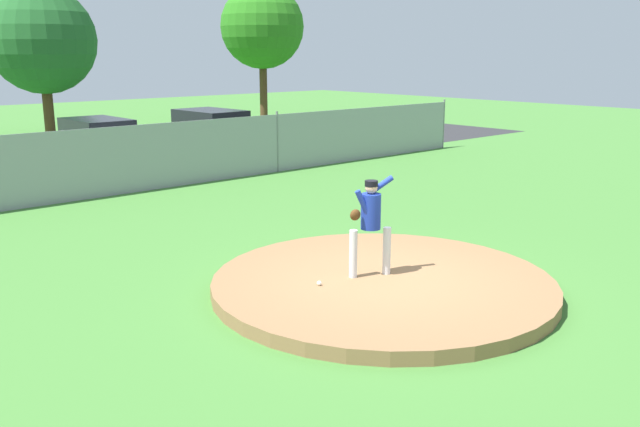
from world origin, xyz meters
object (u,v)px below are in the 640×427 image
(pitcher_youth, at_px, (370,218))
(parked_car_white, at_px, (98,144))
(parked_car_charcoal, at_px, (211,135))
(baseball, at_px, (319,283))

(pitcher_youth, distance_m, parked_car_white, 14.42)
(parked_car_white, distance_m, parked_car_charcoal, 4.16)
(pitcher_youth, xyz_separation_m, parked_car_white, (1.75, 14.31, -0.39))
(pitcher_youth, height_order, parked_car_white, pitcher_youth)
(pitcher_youth, bearing_deg, parked_car_white, 83.04)
(pitcher_youth, xyz_separation_m, baseball, (-0.93, 0.18, -0.94))
(pitcher_youth, relative_size, baseball, 22.07)
(baseball, height_order, parked_car_white, parked_car_white)
(baseball, relative_size, parked_car_white, 0.02)
(parked_car_white, bearing_deg, pitcher_youth, -96.96)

